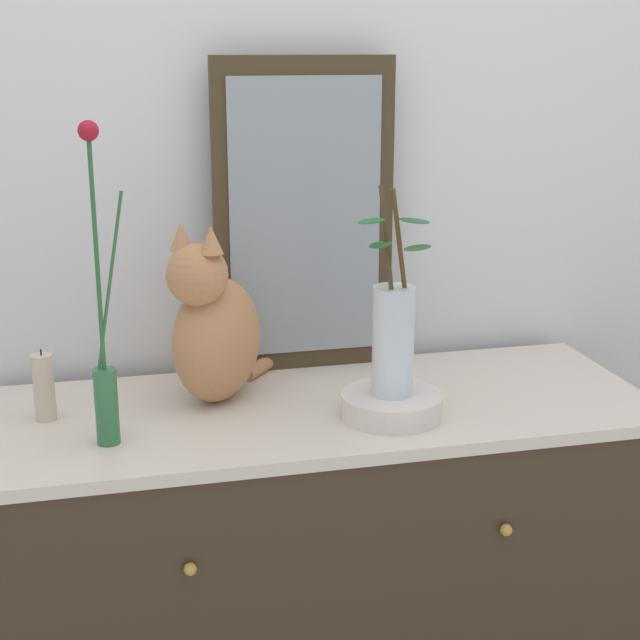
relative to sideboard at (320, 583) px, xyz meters
The scene contains 8 objects.
wall_back 0.94m from the sideboard, 90.00° to the left, with size 4.40×0.08×2.60m, color silver.
sideboard is the anchor object (origin of this frame).
mirror_leaning 0.80m from the sideboard, 84.61° to the left, with size 0.40×0.03×0.69m.
cat_sitting 0.61m from the sideboard, 161.13° to the left, with size 0.33×0.38×0.38m.
vase_slim_green 0.73m from the sideboard, 166.55° to the right, with size 0.07×0.04×0.59m.
bowl_porcelain 0.47m from the sideboard, 38.84° to the right, with size 0.20×0.20×0.05m, color silver.
vase_glass_clear 0.61m from the sideboard, 39.45° to the right, with size 0.16×0.14×0.41m.
candle_pillar 0.73m from the sideboard, behind, with size 0.04×0.04×0.15m.
Camera 1 is at (-0.43, -1.78, 1.55)m, focal length 53.45 mm.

